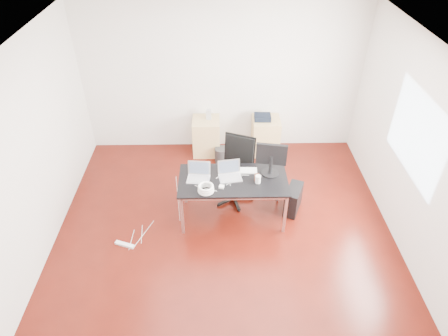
{
  "coord_description": "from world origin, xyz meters",
  "views": [
    {
      "loc": [
        -0.09,
        -4.16,
        4.36
      ],
      "look_at": [
        0.0,
        0.55,
        0.85
      ],
      "focal_mm": 32.0,
      "sensor_mm": 36.0,
      "label": 1
    }
  ],
  "objects_px": {
    "filing_cabinet_left": "(206,136)",
    "pc_tower": "(293,199)",
    "filing_cabinet_right": "(265,136)",
    "office_chair": "(236,167)",
    "desk": "(233,182)"
  },
  "relations": [
    {
      "from": "filing_cabinet_left",
      "to": "pc_tower",
      "type": "bearing_deg",
      "value": -50.41
    },
    {
      "from": "office_chair",
      "to": "pc_tower",
      "type": "distance_m",
      "value": 1.03
    },
    {
      "from": "desk",
      "to": "filing_cabinet_right",
      "type": "height_order",
      "value": "desk"
    },
    {
      "from": "filing_cabinet_left",
      "to": "filing_cabinet_right",
      "type": "relative_size",
      "value": 1.0
    },
    {
      "from": "filing_cabinet_right",
      "to": "pc_tower",
      "type": "distance_m",
      "value": 1.71
    },
    {
      "from": "filing_cabinet_left",
      "to": "desk",
      "type": "bearing_deg",
      "value": -76.52
    },
    {
      "from": "filing_cabinet_left",
      "to": "pc_tower",
      "type": "distance_m",
      "value": 2.18
    },
    {
      "from": "filing_cabinet_left",
      "to": "filing_cabinet_right",
      "type": "bearing_deg",
      "value": 0.0
    },
    {
      "from": "filing_cabinet_right",
      "to": "pc_tower",
      "type": "bearing_deg",
      "value": -80.79
    },
    {
      "from": "filing_cabinet_left",
      "to": "pc_tower",
      "type": "xyz_separation_m",
      "value": [
        1.39,
        -1.68,
        -0.13
      ]
    },
    {
      "from": "office_chair",
      "to": "filing_cabinet_right",
      "type": "bearing_deg",
      "value": 86.83
    },
    {
      "from": "filing_cabinet_left",
      "to": "filing_cabinet_right",
      "type": "xyz_separation_m",
      "value": [
        1.12,
        0.0,
        0.0
      ]
    },
    {
      "from": "office_chair",
      "to": "filing_cabinet_left",
      "type": "bearing_deg",
      "value": 132.09
    },
    {
      "from": "filing_cabinet_right",
      "to": "pc_tower",
      "type": "xyz_separation_m",
      "value": [
        0.27,
        -1.68,
        -0.13
      ]
    },
    {
      "from": "filing_cabinet_left",
      "to": "filing_cabinet_right",
      "type": "height_order",
      "value": "same"
    }
  ]
}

